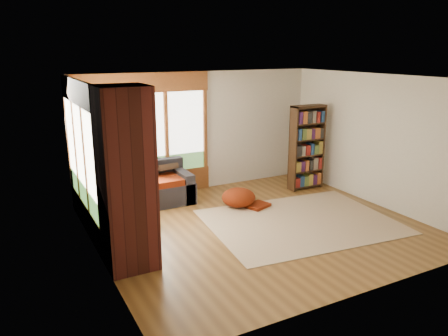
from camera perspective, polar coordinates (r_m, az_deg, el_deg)
name	(u,v)px	position (r m, az deg, el deg)	size (l,w,h in m)	color
floor	(258,226)	(7.86, 4.43, -7.61)	(5.50, 5.50, 0.00)	brown
ceiling	(261,78)	(7.26, 4.86, 11.65)	(5.50, 5.50, 0.00)	white
wall_back	(198,132)	(9.61, -3.37, 4.75)	(5.50, 0.04, 2.60)	silver
wall_front	(369,199)	(5.60, 18.46, -3.82)	(5.50, 0.04, 2.60)	silver
wall_left	(95,177)	(6.46, -16.47, -1.13)	(0.04, 5.00, 2.60)	silver
wall_right	(377,140)	(9.20, 19.31, 3.43)	(0.04, 5.00, 2.60)	silver
windows_back	(146,135)	(9.15, -10.16, 4.32)	(2.82, 0.10, 1.90)	brown
windows_left	(81,156)	(7.60, -18.13, 1.55)	(0.10, 2.62, 1.90)	brown
roller_blind	(73,124)	(8.33, -19.17, 5.43)	(0.03, 0.72, 0.90)	#7E9A5E
brick_chimney	(126,180)	(6.20, -12.64, -1.53)	(0.70, 0.70, 2.60)	#471914
sectional_sofa	(123,199)	(8.50, -13.06, -4.00)	(2.20, 2.20, 0.80)	black
area_rug	(300,222)	(8.15, 9.93, -6.92)	(3.30, 2.52, 0.01)	beige
bookshelf	(307,148)	(9.87, 10.77, 2.65)	(0.80, 0.27, 1.88)	#3A2313
pouf	(239,197)	(8.75, 1.91, -3.79)	(0.68, 0.68, 0.37)	maroon
dog_tan	(131,169)	(8.67, -12.09, -0.08)	(1.05, 0.74, 0.54)	brown
dog_brindle	(130,180)	(8.06, -12.21, -1.56)	(0.72, 0.93, 0.46)	black
throw_pillows	(125,175)	(8.44, -12.77, -0.86)	(1.98, 1.68, 0.45)	#302419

